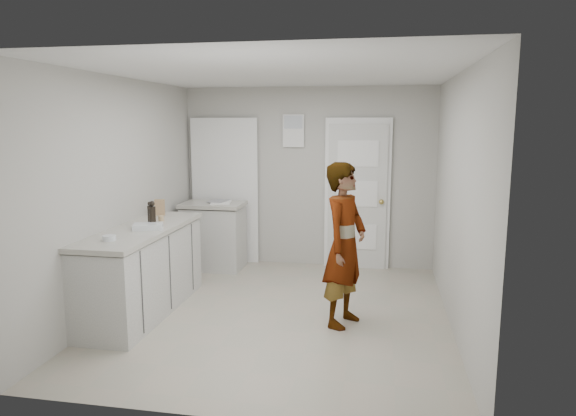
% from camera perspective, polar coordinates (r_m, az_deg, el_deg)
% --- Properties ---
extents(ground, '(4.00, 4.00, 0.00)m').
position_cam_1_polar(ground, '(5.59, -0.86, -11.66)').
color(ground, '#ABA18F').
rests_on(ground, ground).
extents(room_shell, '(4.00, 4.00, 4.00)m').
position_cam_1_polar(room_shell, '(7.23, 0.77, 1.62)').
color(room_shell, '#B5B2AB').
rests_on(room_shell, ground).
extents(main_counter, '(0.64, 1.96, 0.93)m').
position_cam_1_polar(main_counter, '(5.72, -15.78, -7.00)').
color(main_counter, silver).
rests_on(main_counter, ground).
extents(side_counter, '(0.84, 0.61, 0.93)m').
position_cam_1_polar(side_counter, '(7.22, -8.25, -3.32)').
color(side_counter, silver).
rests_on(side_counter, ground).
extents(person, '(0.58, 0.70, 1.64)m').
position_cam_1_polar(person, '(5.12, 6.31, -4.09)').
color(person, silver).
rests_on(person, ground).
extents(cake_mix_box, '(0.13, 0.08, 0.19)m').
position_cam_1_polar(cake_mix_box, '(6.27, -14.07, 0.06)').
color(cake_mix_box, '#9D7D4E').
rests_on(cake_mix_box, main_counter).
extents(spice_jar, '(0.06, 0.06, 0.09)m').
position_cam_1_polar(spice_jar, '(5.75, -13.92, -1.29)').
color(spice_jar, tan).
rests_on(spice_jar, main_counter).
extents(oil_cruet_a, '(0.07, 0.07, 0.28)m').
position_cam_1_polar(oil_cruet_a, '(5.61, -14.83, -0.69)').
color(oil_cruet_a, black).
rests_on(oil_cruet_a, main_counter).
extents(oil_cruet_b, '(0.06, 0.06, 0.25)m').
position_cam_1_polar(oil_cruet_b, '(5.76, -15.08, -0.57)').
color(oil_cruet_b, black).
rests_on(oil_cruet_b, main_counter).
extents(baking_dish, '(0.36, 0.30, 0.05)m').
position_cam_1_polar(baking_dish, '(5.52, -15.27, -2.00)').
color(baking_dish, silver).
rests_on(baking_dish, main_counter).
extents(egg_bowl, '(0.12, 0.12, 0.05)m').
position_cam_1_polar(egg_bowl, '(5.09, -19.25, -3.16)').
color(egg_bowl, silver).
rests_on(egg_bowl, main_counter).
extents(papers, '(0.32, 0.38, 0.01)m').
position_cam_1_polar(papers, '(7.11, -7.45, 0.63)').
color(papers, white).
rests_on(papers, side_counter).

